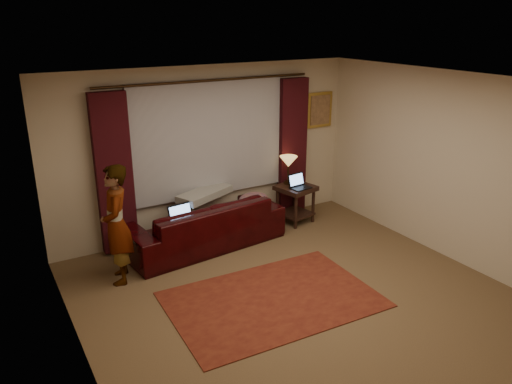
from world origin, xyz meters
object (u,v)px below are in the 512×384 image
tiffany_lamp (288,170)px  laptop_table (301,182)px  person (117,225)px  sofa (204,216)px  end_table (295,204)px  laptop_sofa (185,216)px

tiffany_lamp → laptop_table: bearing=-81.2°
laptop_table → person: person is taller
sofa → end_table: bearing=176.6°
end_table → tiffany_lamp: size_ratio=1.34×
person → laptop_table: bearing=111.3°
tiffany_lamp → person: (-3.03, -0.64, -0.09)m
sofa → tiffany_lamp: bearing=-177.8°
sofa → laptop_table: 1.72m
sofa → laptop_sofa: sofa is taller
sofa → tiffany_lamp: tiffany_lamp is taller
end_table → person: bearing=-171.2°
tiffany_lamp → person: person is taller
tiffany_lamp → person: size_ratio=0.30×
laptop_sofa → tiffany_lamp: (2.02, 0.42, 0.25)m
laptop_table → person: bearing=178.9°
end_table → laptop_table: bearing=-89.8°
laptop_sofa → tiffany_lamp: tiffany_lamp is taller
end_table → person: (-3.07, -0.47, 0.47)m
tiffany_lamp → end_table: bearing=-74.3°
end_table → laptop_sofa: bearing=-173.0°
end_table → person: 3.15m
sofa → person: size_ratio=1.52×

